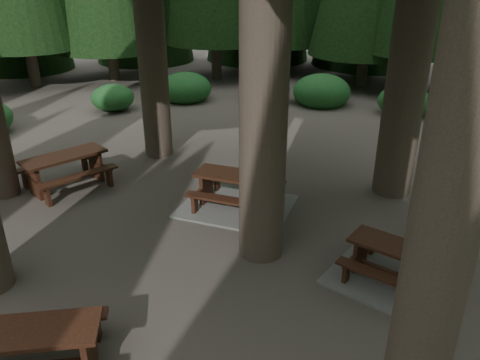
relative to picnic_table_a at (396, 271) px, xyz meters
The scene contains 6 objects.
ground 3.33m from the picnic_table_a, behind, with size 80.00×80.00×0.00m, color #4E483F.
picnic_table_a is the anchor object (origin of this frame).
picnic_table_b 8.05m from the picnic_table_a, behind, with size 2.11×2.37×0.86m.
picnic_table_c 3.96m from the picnic_table_a, 163.05° to the left, with size 2.69×2.33×0.82m.
picnic_table_e 5.82m from the picnic_table_a, 130.34° to the right, with size 2.34×2.27×0.79m.
shrub_ring 2.61m from the picnic_table_a, behind, with size 23.86×24.64×1.49m.
Camera 1 is at (4.15, -6.74, 4.97)m, focal length 35.00 mm.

